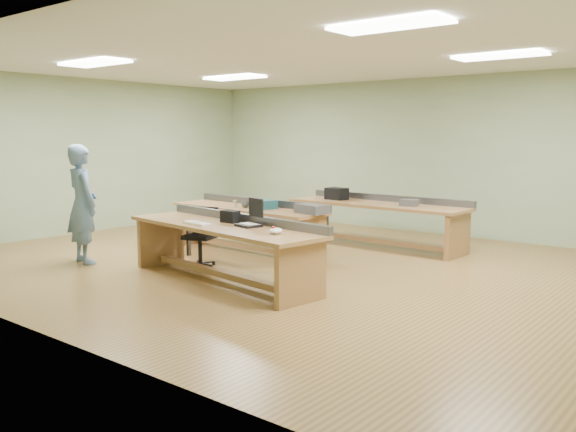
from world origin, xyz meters
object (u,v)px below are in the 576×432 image
object	(u,v)px
task_chair	(202,245)
mug	(245,204)
person	(82,204)
parts_bin_grey	(312,209)
drinks_can	(235,203)
workbench_mid	(249,219)
workbench_back	(377,214)
workbench_front	(224,239)
camera_bag	(230,217)
parts_bin_teal	(264,204)
laptop_base	(249,225)

from	to	relation	value
task_chair	mug	distance (m)	1.21
person	task_chair	bearing A→B (deg)	-136.88
parts_bin_grey	drinks_can	bearing A→B (deg)	-175.07
workbench_mid	workbench_back	bearing A→B (deg)	57.08
workbench_front	camera_bag	bearing A→B (deg)	116.55
workbench_mid	workbench_back	world-z (taller)	same
person	parts_bin_grey	bearing A→B (deg)	-129.42
workbench_front	camera_bag	size ratio (longest dim) A/B	13.78
camera_bag	task_chair	size ratio (longest dim) A/B	0.28
parts_bin_teal	drinks_can	xyz separation A→B (m)	(-0.50, -0.13, -0.01)
drinks_can	laptop_base	bearing A→B (deg)	-41.61
parts_bin_teal	drinks_can	distance (m)	0.52
parts_bin_grey	mug	bearing A→B (deg)	-175.59
parts_bin_grey	drinks_can	size ratio (longest dim) A/B	4.52
workbench_mid	drinks_can	world-z (taller)	workbench_mid
laptop_base	drinks_can	xyz separation A→B (m)	(-1.64, 1.46, 0.04)
task_chair	parts_bin_teal	bearing A→B (deg)	63.94
task_chair	drinks_can	bearing A→B (deg)	89.04
camera_bag	workbench_back	bearing A→B (deg)	84.80
workbench_back	laptop_base	xyz separation A→B (m)	(0.14, -3.41, 0.20)
workbench_front	person	distance (m)	2.53
workbench_back	laptop_base	bearing A→B (deg)	-85.77
laptop_base	parts_bin_grey	world-z (taller)	parts_bin_grey
workbench_back	laptop_base	size ratio (longest dim) A/B	10.79
workbench_mid	parts_bin_teal	world-z (taller)	parts_bin_teal
parts_bin_teal	workbench_mid	bearing A→B (deg)	179.39
task_chair	workbench_back	bearing A→B (deg)	50.19
workbench_back	laptop_base	world-z (taller)	workbench_back
laptop_base	camera_bag	distance (m)	0.46
workbench_mid	workbench_back	distance (m)	2.25
person	drinks_can	bearing A→B (deg)	-109.00
task_chair	camera_bag	bearing A→B (deg)	-36.33
workbench_mid	task_chair	size ratio (longest dim) A/B	3.40
person	drinks_can	xyz separation A→B (m)	(1.20, 2.01, -0.08)
person	parts_bin_teal	distance (m)	2.74
workbench_back	person	distance (m)	4.81
workbench_back	person	xyz separation A→B (m)	(-2.70, -3.97, 0.32)
workbench_mid	task_chair	bearing A→B (deg)	-78.85
parts_bin_grey	mug	size ratio (longest dim) A/B	3.68
person	laptop_base	size ratio (longest dim) A/B	5.92
camera_bag	drinks_can	world-z (taller)	camera_bag
workbench_back	person	world-z (taller)	person
laptop_base	task_chair	distance (m)	1.42
workbench_back	camera_bag	bearing A→B (deg)	-93.29
workbench_front	task_chair	bearing A→B (deg)	161.66
laptop_base	mug	world-z (taller)	mug
parts_bin_teal	person	bearing A→B (deg)	-128.37
laptop_base	camera_bag	xyz separation A→B (m)	(-0.44, 0.12, 0.06)
workbench_mid	workbench_back	xyz separation A→B (m)	(1.32, 1.82, 0.01)
laptop_base	drinks_can	world-z (taller)	drinks_can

